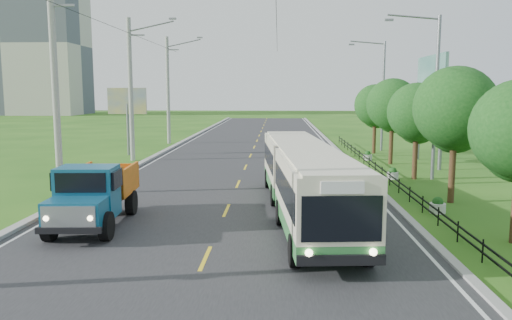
# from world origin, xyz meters

# --- Properties ---
(ground) EXTENTS (240.00, 240.00, 0.00)m
(ground) POSITION_xyz_m (0.00, 0.00, 0.00)
(ground) COLOR #245814
(ground) RESTS_ON ground
(road) EXTENTS (14.00, 120.00, 0.02)m
(road) POSITION_xyz_m (0.00, 20.00, 0.01)
(road) COLOR #28282B
(road) RESTS_ON ground
(curb_left) EXTENTS (0.40, 120.00, 0.15)m
(curb_left) POSITION_xyz_m (-7.20, 20.00, 0.07)
(curb_left) COLOR #9E9E99
(curb_left) RESTS_ON ground
(curb_right) EXTENTS (0.30, 120.00, 0.10)m
(curb_right) POSITION_xyz_m (7.15, 20.00, 0.05)
(curb_right) COLOR #9E9E99
(curb_right) RESTS_ON ground
(edge_line_left) EXTENTS (0.12, 120.00, 0.00)m
(edge_line_left) POSITION_xyz_m (-6.65, 20.00, 0.02)
(edge_line_left) COLOR silver
(edge_line_left) RESTS_ON road
(edge_line_right) EXTENTS (0.12, 120.00, 0.00)m
(edge_line_right) POSITION_xyz_m (6.65, 20.00, 0.02)
(edge_line_right) COLOR silver
(edge_line_right) RESTS_ON road
(centre_dash) EXTENTS (0.12, 2.20, 0.00)m
(centre_dash) POSITION_xyz_m (0.00, 0.00, 0.02)
(centre_dash) COLOR yellow
(centre_dash) RESTS_ON road
(railing_right) EXTENTS (0.04, 40.00, 0.60)m
(railing_right) POSITION_xyz_m (8.00, 14.00, 0.30)
(railing_right) COLOR black
(railing_right) RESTS_ON ground
(pole_near) EXTENTS (3.51, 0.32, 10.00)m
(pole_near) POSITION_xyz_m (-8.26, 9.00, 5.09)
(pole_near) COLOR gray
(pole_near) RESTS_ON ground
(pole_mid) EXTENTS (3.51, 0.32, 10.00)m
(pole_mid) POSITION_xyz_m (-8.26, 21.00, 5.09)
(pole_mid) COLOR gray
(pole_mid) RESTS_ON ground
(pole_far) EXTENTS (3.51, 0.32, 10.00)m
(pole_far) POSITION_xyz_m (-8.26, 33.00, 5.09)
(pole_far) COLOR gray
(pole_far) RESTS_ON ground
(tree_third) EXTENTS (3.60, 3.62, 6.00)m
(tree_third) POSITION_xyz_m (9.86, 8.14, 3.99)
(tree_third) COLOR #382314
(tree_third) RESTS_ON ground
(tree_fourth) EXTENTS (3.24, 3.31, 5.40)m
(tree_fourth) POSITION_xyz_m (9.86, 14.14, 3.59)
(tree_fourth) COLOR #382314
(tree_fourth) RESTS_ON ground
(tree_fifth) EXTENTS (3.48, 3.52, 5.80)m
(tree_fifth) POSITION_xyz_m (9.86, 20.14, 3.85)
(tree_fifth) COLOR #382314
(tree_fifth) RESTS_ON ground
(tree_back) EXTENTS (3.30, 3.36, 5.50)m
(tree_back) POSITION_xyz_m (9.86, 26.14, 3.65)
(tree_back) COLOR #382314
(tree_back) RESTS_ON ground
(streetlight_mid) EXTENTS (3.02, 0.20, 9.07)m
(streetlight_mid) POSITION_xyz_m (10.64, 14.00, 4.90)
(streetlight_mid) COLOR slate
(streetlight_mid) RESTS_ON ground
(streetlight_far) EXTENTS (3.02, 0.20, 9.07)m
(streetlight_far) POSITION_xyz_m (10.64, 28.00, 4.90)
(streetlight_far) COLOR slate
(streetlight_far) RESTS_ON ground
(planter_near) EXTENTS (0.64, 0.64, 0.67)m
(planter_near) POSITION_xyz_m (8.60, 6.00, 0.29)
(planter_near) COLOR silver
(planter_near) RESTS_ON ground
(planter_mid) EXTENTS (0.64, 0.64, 0.67)m
(planter_mid) POSITION_xyz_m (8.60, 14.00, 0.29)
(planter_mid) COLOR silver
(planter_mid) RESTS_ON ground
(planter_far) EXTENTS (0.64, 0.64, 0.67)m
(planter_far) POSITION_xyz_m (8.60, 22.00, 0.29)
(planter_far) COLOR silver
(planter_far) RESTS_ON ground
(billboard_left) EXTENTS (3.00, 0.20, 5.20)m
(billboard_left) POSITION_xyz_m (-9.50, 24.00, 3.87)
(billboard_left) COLOR slate
(billboard_left) RESTS_ON ground
(billboard_right) EXTENTS (0.24, 6.00, 7.30)m
(billboard_right) POSITION_xyz_m (12.30, 20.00, 5.34)
(billboard_right) COLOR slate
(billboard_right) RESTS_ON ground
(apartment_near) EXTENTS (28.00, 14.00, 30.00)m
(apartment_near) POSITION_xyz_m (-55.00, 95.00, 15.00)
(apartment_near) COLOR #B7B2A3
(apartment_near) RESTS_ON ground
(bus) EXTENTS (3.45, 14.31, 2.74)m
(bus) POSITION_xyz_m (3.14, 5.26, 1.64)
(bus) COLOR #317C3B
(bus) RESTS_ON ground
(dump_truck) EXTENTS (2.45, 5.62, 2.31)m
(dump_truck) POSITION_xyz_m (-4.56, 3.48, 1.31)
(dump_truck) COLOR #135577
(dump_truck) RESTS_ON ground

